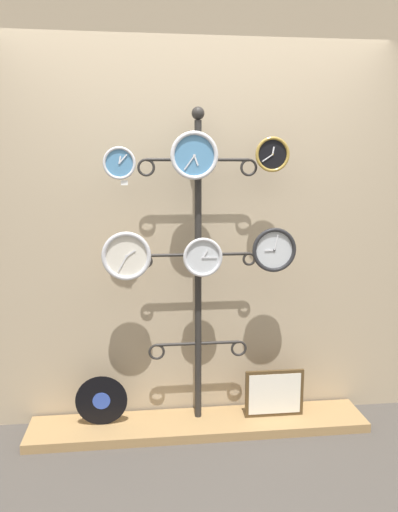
{
  "coord_description": "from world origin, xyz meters",
  "views": [
    {
      "loc": [
        -0.35,
        -2.66,
        1.7
      ],
      "look_at": [
        0.0,
        0.36,
        1.16
      ],
      "focal_mm": 35.0,
      "sensor_mm": 36.0,
      "label": 1
    }
  ],
  "objects_px": {
    "display_stand": "(198,313)",
    "clock_top_left": "(119,163)",
    "picture_frame": "(274,393)",
    "clock_middle_left": "(126,256)",
    "clock_top_right": "(272,154)",
    "clock_middle_right": "(274,250)",
    "clock_top_center": "(194,155)",
    "vinyl_record": "(101,401)",
    "clock_middle_center": "(203,257)"
  },
  "relations": [
    {
      "from": "clock_top_center",
      "to": "clock_top_left",
      "type": "bearing_deg",
      "value": -176.98
    },
    {
      "from": "clock_middle_left",
      "to": "vinyl_record",
      "type": "distance_m",
      "value": 0.97
    },
    {
      "from": "clock_top_center",
      "to": "clock_middle_right",
      "type": "distance_m",
      "value": 0.75
    },
    {
      "from": "vinyl_record",
      "to": "clock_middle_right",
      "type": "bearing_deg",
      "value": -3.68
    },
    {
      "from": "display_stand",
      "to": "clock_top_left",
      "type": "distance_m",
      "value": 1.06
    },
    {
      "from": "clock_middle_left",
      "to": "picture_frame",
      "type": "height_order",
      "value": "clock_middle_left"
    },
    {
      "from": "clock_top_left",
      "to": "clock_middle_left",
      "type": "relative_size",
      "value": 0.64
    },
    {
      "from": "clock_top_left",
      "to": "picture_frame",
      "type": "xyz_separation_m",
      "value": [
        0.97,
        0.05,
        -1.5
      ]
    },
    {
      "from": "picture_frame",
      "to": "clock_top_right",
      "type": "bearing_deg",
      "value": -164.88
    },
    {
      "from": "clock_middle_left",
      "to": "clock_middle_center",
      "type": "relative_size",
      "value": 1.21
    },
    {
      "from": "display_stand",
      "to": "clock_top_left",
      "type": "relative_size",
      "value": 10.81
    },
    {
      "from": "vinyl_record",
      "to": "clock_top_left",
      "type": "bearing_deg",
      "value": -23.22
    },
    {
      "from": "clock_top_right",
      "to": "clock_top_left",
      "type": "bearing_deg",
      "value": -177.74
    },
    {
      "from": "clock_top_left",
      "to": "clock_middle_center",
      "type": "relative_size",
      "value": 0.78
    },
    {
      "from": "picture_frame",
      "to": "clock_middle_left",
      "type": "bearing_deg",
      "value": -176.48
    },
    {
      "from": "display_stand",
      "to": "clock_top_center",
      "type": "height_order",
      "value": "display_stand"
    },
    {
      "from": "display_stand",
      "to": "picture_frame",
      "type": "height_order",
      "value": "display_stand"
    },
    {
      "from": "clock_top_left",
      "to": "vinyl_record",
      "type": "bearing_deg",
      "value": 156.78
    },
    {
      "from": "display_stand",
      "to": "clock_middle_left",
      "type": "height_order",
      "value": "display_stand"
    },
    {
      "from": "clock_top_left",
      "to": "clock_top_center",
      "type": "distance_m",
      "value": 0.44
    },
    {
      "from": "clock_middle_center",
      "to": "picture_frame",
      "type": "height_order",
      "value": "clock_middle_center"
    },
    {
      "from": "display_stand",
      "to": "clock_top_right",
      "type": "distance_m",
      "value": 1.1
    },
    {
      "from": "clock_middle_left",
      "to": "clock_middle_center",
      "type": "height_order",
      "value": "clock_middle_left"
    },
    {
      "from": "clock_middle_left",
      "to": "clock_middle_right",
      "type": "height_order",
      "value": "clock_middle_right"
    },
    {
      "from": "clock_middle_right",
      "to": "vinyl_record",
      "type": "relative_size",
      "value": 0.84
    },
    {
      "from": "clock_top_center",
      "to": "clock_top_right",
      "type": "height_order",
      "value": "clock_top_center"
    },
    {
      "from": "clock_top_left",
      "to": "clock_top_center",
      "type": "height_order",
      "value": "clock_top_center"
    },
    {
      "from": "clock_top_center",
      "to": "clock_middle_right",
      "type": "bearing_deg",
      "value": -2.96
    },
    {
      "from": "clock_middle_right",
      "to": "clock_top_center",
      "type": "bearing_deg",
      "value": 177.04
    },
    {
      "from": "display_stand",
      "to": "clock_middle_left",
      "type": "bearing_deg",
      "value": -165.53
    },
    {
      "from": "clock_top_left",
      "to": "picture_frame",
      "type": "bearing_deg",
      "value": 3.08
    },
    {
      "from": "clock_middle_center",
      "to": "vinyl_record",
      "type": "xyz_separation_m",
      "value": [
        -0.65,
        0.06,
        -0.93
      ]
    },
    {
      "from": "clock_top_left",
      "to": "clock_middle_right",
      "type": "distance_m",
      "value": 1.07
    },
    {
      "from": "picture_frame",
      "to": "clock_top_center",
      "type": "bearing_deg",
      "value": -176.88
    },
    {
      "from": "clock_top_center",
      "to": "clock_top_right",
      "type": "xyz_separation_m",
      "value": [
        0.48,
        0.01,
        0.01
      ]
    },
    {
      "from": "clock_middle_center",
      "to": "picture_frame",
      "type": "bearing_deg",
      "value": 4.85
    },
    {
      "from": "clock_middle_center",
      "to": "picture_frame",
      "type": "relative_size",
      "value": 0.62
    },
    {
      "from": "clock_top_left",
      "to": "vinyl_record",
      "type": "relative_size",
      "value": 0.58
    },
    {
      "from": "clock_top_left",
      "to": "clock_top_center",
      "type": "bearing_deg",
      "value": 3.02
    },
    {
      "from": "clock_top_center",
      "to": "clock_middle_left",
      "type": "xyz_separation_m",
      "value": [
        -0.41,
        -0.03,
        -0.59
      ]
    },
    {
      "from": "clock_middle_left",
      "to": "vinyl_record",
      "type": "height_order",
      "value": "clock_middle_left"
    },
    {
      "from": "clock_top_right",
      "to": "picture_frame",
      "type": "relative_size",
      "value": 0.54
    },
    {
      "from": "clock_middle_right",
      "to": "picture_frame",
      "type": "xyz_separation_m",
      "value": [
        0.04,
        0.05,
        -0.98
      ]
    },
    {
      "from": "display_stand",
      "to": "clock_top_center",
      "type": "bearing_deg",
      "value": -110.72
    },
    {
      "from": "clock_top_left",
      "to": "clock_top_right",
      "type": "height_order",
      "value": "clock_top_right"
    },
    {
      "from": "picture_frame",
      "to": "display_stand",
      "type": "bearing_deg",
      "value": 173.62
    },
    {
      "from": "clock_top_left",
      "to": "clock_middle_left",
      "type": "xyz_separation_m",
      "value": [
        0.03,
        -0.01,
        -0.55
      ]
    },
    {
      "from": "clock_middle_left",
      "to": "clock_top_left",
      "type": "bearing_deg",
      "value": 167.42
    },
    {
      "from": "picture_frame",
      "to": "vinyl_record",
      "type": "bearing_deg",
      "value": 179.22
    },
    {
      "from": "vinyl_record",
      "to": "picture_frame",
      "type": "relative_size",
      "value": 0.84
    }
  ]
}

